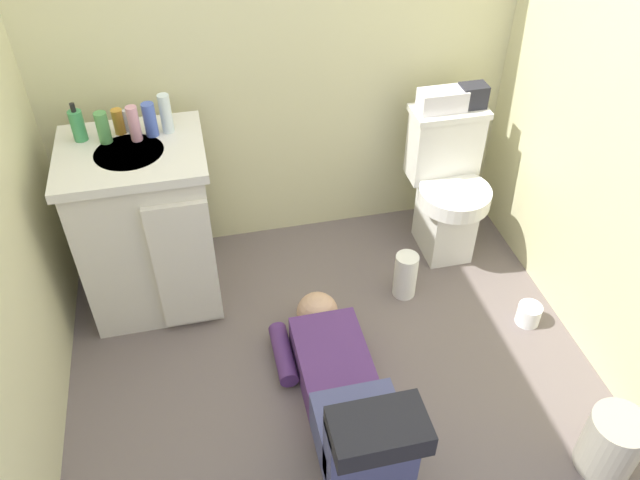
# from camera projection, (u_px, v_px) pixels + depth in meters

# --- Properties ---
(ground_plane) EXTENTS (2.71, 2.96, 0.04)m
(ground_plane) POSITION_uv_depth(u_px,v_px,m) (331.00, 368.00, 2.76)
(ground_plane) COLOR #695D5A
(wall_back) EXTENTS (2.37, 0.08, 2.40)m
(wall_back) POSITION_uv_depth(u_px,v_px,m) (279.00, 6.00, 2.73)
(wall_back) COLOR beige
(wall_back) RESTS_ON ground_plane
(toilet) EXTENTS (0.36, 0.46, 0.75)m
(toilet) POSITION_uv_depth(u_px,v_px,m) (447.00, 186.00, 3.14)
(toilet) COLOR white
(toilet) RESTS_ON ground_plane
(vanity_cabinet) EXTENTS (0.60, 0.53, 0.82)m
(vanity_cabinet) POSITION_uv_depth(u_px,v_px,m) (147.00, 227.00, 2.81)
(vanity_cabinet) COLOR silver
(vanity_cabinet) RESTS_ON ground_plane
(faucet) EXTENTS (0.02, 0.02, 0.10)m
(faucet) POSITION_uv_depth(u_px,v_px,m) (126.00, 121.00, 2.63)
(faucet) COLOR silver
(faucet) RESTS_ON vanity_cabinet
(person_plumber) EXTENTS (0.39, 1.06, 0.52)m
(person_plumber) POSITION_uv_depth(u_px,v_px,m) (345.00, 394.00, 2.42)
(person_plumber) COLOR #512D6B
(person_plumber) RESTS_ON ground_plane
(tissue_box) EXTENTS (0.22, 0.11, 0.10)m
(tissue_box) POSITION_uv_depth(u_px,v_px,m) (442.00, 100.00, 2.92)
(tissue_box) COLOR silver
(tissue_box) RESTS_ON toilet
(toiletry_bag) EXTENTS (0.12, 0.09, 0.11)m
(toiletry_bag) POSITION_uv_depth(u_px,v_px,m) (473.00, 96.00, 2.94)
(toiletry_bag) COLOR #26262D
(toiletry_bag) RESTS_ON toilet
(soap_dispenser) EXTENTS (0.06, 0.06, 0.17)m
(soap_dispenser) POSITION_uv_depth(u_px,v_px,m) (78.00, 125.00, 2.57)
(soap_dispenser) COLOR #409958
(soap_dispenser) RESTS_ON vanity_cabinet
(bottle_green) EXTENTS (0.05, 0.05, 0.13)m
(bottle_green) POSITION_uv_depth(u_px,v_px,m) (103.00, 128.00, 2.56)
(bottle_green) COLOR #51984F
(bottle_green) RESTS_ON vanity_cabinet
(bottle_amber) EXTENTS (0.05, 0.05, 0.11)m
(bottle_amber) POSITION_uv_depth(u_px,v_px,m) (119.00, 122.00, 2.62)
(bottle_amber) COLOR #C5882B
(bottle_amber) RESTS_ON vanity_cabinet
(bottle_pink) EXTENTS (0.05, 0.05, 0.15)m
(bottle_pink) POSITION_uv_depth(u_px,v_px,m) (134.00, 124.00, 2.57)
(bottle_pink) COLOR pink
(bottle_pink) RESTS_ON vanity_cabinet
(bottle_blue) EXTENTS (0.05, 0.05, 0.14)m
(bottle_blue) POSITION_uv_depth(u_px,v_px,m) (150.00, 120.00, 2.60)
(bottle_blue) COLOR #465EBB
(bottle_blue) RESTS_ON vanity_cabinet
(bottle_clear) EXTENTS (0.05, 0.05, 0.17)m
(bottle_clear) POSITION_uv_depth(u_px,v_px,m) (166.00, 113.00, 2.61)
(bottle_clear) COLOR silver
(bottle_clear) RESTS_ON vanity_cabinet
(trash_can) EXTENTS (0.21, 0.21, 0.27)m
(trash_can) POSITION_uv_depth(u_px,v_px,m) (611.00, 443.00, 2.31)
(trash_can) COLOR #A09987
(trash_can) RESTS_ON ground_plane
(paper_towel_roll) EXTENTS (0.11, 0.11, 0.24)m
(paper_towel_roll) POSITION_uv_depth(u_px,v_px,m) (405.00, 275.00, 3.01)
(paper_towel_roll) COLOR white
(paper_towel_roll) RESTS_ON ground_plane
(toilet_paper_roll) EXTENTS (0.11, 0.11, 0.10)m
(toilet_paper_roll) POSITION_uv_depth(u_px,v_px,m) (529.00, 314.00, 2.91)
(toilet_paper_roll) COLOR white
(toilet_paper_roll) RESTS_ON ground_plane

